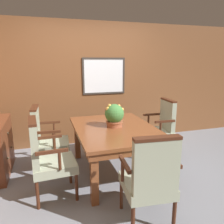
{
  "coord_description": "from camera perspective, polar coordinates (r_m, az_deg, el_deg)",
  "views": [
    {
      "loc": [
        -0.89,
        -2.75,
        1.69
      ],
      "look_at": [
        0.06,
        0.36,
        0.92
      ],
      "focal_mm": 35.0,
      "sensor_mm": 36.0,
      "label": 1
    }
  ],
  "objects": [
    {
      "name": "wall_back",
      "position": [
        4.5,
        -5.57,
        7.25
      ],
      "size": [
        7.2,
        0.08,
        2.45
      ],
      "color": "brown",
      "rests_on": "ground_plane"
    },
    {
      "name": "dining_table",
      "position": [
        3.29,
        0.77,
        -5.56
      ],
      "size": [
        1.16,
        1.58,
        0.72
      ],
      "color": "brown",
      "rests_on": "ground_plane"
    },
    {
      "name": "chair_right_far",
      "position": [
        4.03,
        12.5,
        -3.62
      ],
      "size": [
        0.54,
        0.56,
        1.03
      ],
      "rotation": [
        0.0,
        0.0,
        -1.63
      ],
      "color": "#472314",
      "rests_on": "ground_plane"
    },
    {
      "name": "chair_left_far",
      "position": [
        3.53,
        -16.9,
        -6.32
      ],
      "size": [
        0.54,
        0.56,
        1.03
      ],
      "rotation": [
        0.0,
        0.0,
        1.51
      ],
      "color": "#472314",
      "rests_on": "ground_plane"
    },
    {
      "name": "ground_plane",
      "position": [
        3.35,
        0.82,
        -17.08
      ],
      "size": [
        14.0,
        14.0,
        0.0
      ],
      "primitive_type": "plane",
      "color": "gray"
    },
    {
      "name": "potted_plant",
      "position": [
        3.25,
        0.6,
        -0.86
      ],
      "size": [
        0.29,
        0.29,
        0.34
      ],
      "color": "#9E5638",
      "rests_on": "dining_table"
    },
    {
      "name": "chair_head_near",
      "position": [
        2.32,
        9.9,
        -16.67
      ],
      "size": [
        0.57,
        0.56,
        1.03
      ],
      "rotation": [
        0.0,
        0.0,
        3.04
      ],
      "color": "#472314",
      "rests_on": "ground_plane"
    },
    {
      "name": "chair_left_near",
      "position": [
        2.85,
        -16.67,
        -11.11
      ],
      "size": [
        0.55,
        0.56,
        1.03
      ],
      "rotation": [
        0.0,
        0.0,
        1.63
      ],
      "color": "#472314",
      "rests_on": "ground_plane"
    }
  ]
}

